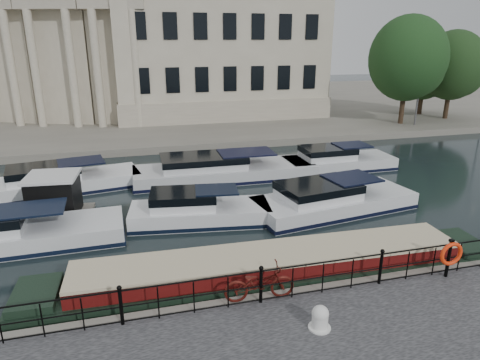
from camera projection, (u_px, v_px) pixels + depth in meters
name	position (u px, v px, depth m)	size (l,w,h in m)	color
ground_plane	(241.00, 279.00, 15.03)	(160.00, 160.00, 0.00)	black
far_bank	(155.00, 107.00, 50.69)	(120.00, 42.00, 0.55)	#6B665B
railing	(261.00, 283.00, 12.59)	(24.14, 0.14, 1.22)	black
civic_building	(145.00, 49.00, 44.38)	(53.55, 31.84, 16.85)	#ADA38C
lamp_posts	(457.00, 76.00, 38.89)	(8.24, 1.55, 8.07)	#59595B
bicycle	(259.00, 283.00, 12.76)	(0.75, 2.14, 1.13)	#4A120D
mooring_bollard	(320.00, 318.00, 11.55)	(0.62, 0.62, 0.69)	silver
life_ring_post	(451.00, 254.00, 13.85)	(0.83, 0.21, 1.35)	black
narrowboat	(272.00, 274.00, 14.66)	(16.57, 2.72, 1.60)	black
harbour_hut	(55.00, 199.00, 19.89)	(3.31, 2.84, 2.19)	#6B665B
cabin_cruisers	(196.00, 192.00, 22.56)	(26.77, 10.67, 1.99)	silver
trees	(428.00, 66.00, 39.73)	(12.20, 9.92, 9.58)	black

